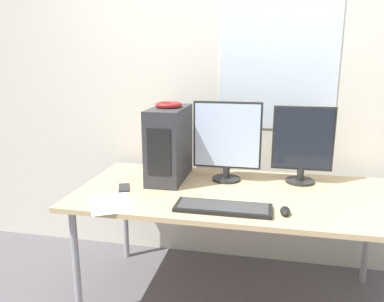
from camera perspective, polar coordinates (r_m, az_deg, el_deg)
name	(u,v)px	position (r m, az deg, el deg)	size (l,w,h in m)	color
wall_back	(246,76)	(2.65, 8.20, 11.18)	(8.00, 0.07, 2.70)	beige
desk	(235,199)	(2.22, 6.57, -7.26)	(1.84, 0.89, 0.72)	tan
pc_tower	(169,144)	(2.37, -3.48, 1.11)	(0.20, 0.46, 0.46)	#2D2D33
headphones	(169,105)	(2.33, -3.56, 7.02)	(0.17, 0.17, 0.03)	maroon
monitor_main	(227,140)	(2.33, 5.37, 1.73)	(0.42, 0.18, 0.50)	black
monitor_right_near	(303,144)	(2.38, 16.50, 1.05)	(0.37, 0.18, 0.48)	black
keyboard	(223,208)	(1.94, 4.76, -8.59)	(0.50, 0.17, 0.02)	black
mouse	(285,211)	(1.93, 14.01, -8.86)	(0.05, 0.10, 0.04)	black
cell_phone	(124,188)	(2.28, -10.31, -5.51)	(0.11, 0.15, 0.01)	#232328
paper_sheet_left	(111,203)	(2.06, -12.26, -7.81)	(0.33, 0.36, 0.00)	white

